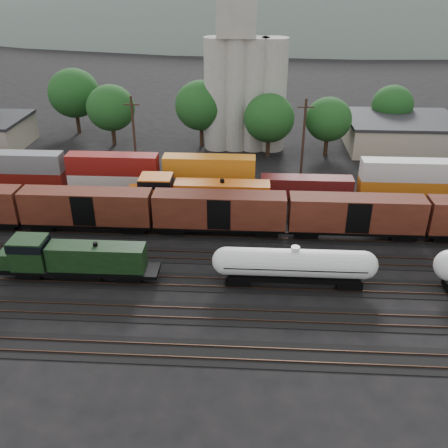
# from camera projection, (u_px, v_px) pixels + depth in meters

# --- Properties ---
(ground) EXTENTS (600.00, 600.00, 0.00)m
(ground) POSITION_uv_depth(u_px,v_px,m) (204.00, 257.00, 53.92)
(ground) COLOR black
(tracks) EXTENTS (180.00, 33.20, 0.20)m
(tracks) POSITION_uv_depth(u_px,v_px,m) (204.00, 256.00, 53.90)
(tracks) COLOR black
(tracks) RESTS_ON ground
(green_locomotive) EXTENTS (15.85, 2.80, 4.19)m
(green_locomotive) POSITION_uv_depth(u_px,v_px,m) (70.00, 258.00, 49.04)
(green_locomotive) COLOR black
(green_locomotive) RESTS_ON ground
(tank_car_a) EXTENTS (15.85, 2.84, 4.15)m
(tank_car_a) POSITION_uv_depth(u_px,v_px,m) (294.00, 264.00, 47.88)
(tank_car_a) COLOR silver
(tank_car_a) RESTS_ON ground
(orange_locomotive) EXTENTS (19.36, 3.23, 4.84)m
(orange_locomotive) POSITION_uv_depth(u_px,v_px,m) (196.00, 195.00, 61.59)
(orange_locomotive) COLOR black
(orange_locomotive) RESTS_ON ground
(boxcar_string) EXTENTS (122.80, 2.90, 4.20)m
(boxcar_string) POSITION_uv_depth(u_px,v_px,m) (153.00, 209.00, 57.22)
(boxcar_string) COLOR black
(boxcar_string) RESTS_ON ground
(container_wall) EXTENTS (163.47, 2.60, 5.80)m
(container_wall) POSITION_uv_depth(u_px,v_px,m) (90.00, 176.00, 66.73)
(container_wall) COLOR black
(container_wall) RESTS_ON ground
(grain_silo) EXTENTS (13.40, 5.00, 29.00)m
(grain_silo) POSITION_uv_depth(u_px,v_px,m) (244.00, 81.00, 80.36)
(grain_silo) COLOR #A4A196
(grain_silo) RESTS_ON ground
(industrial_sheds) EXTENTS (119.38, 17.26, 5.10)m
(industrial_sheds) POSITION_uv_depth(u_px,v_px,m) (263.00, 135.00, 83.57)
(industrial_sheds) COLOR #9E937F
(industrial_sheds) RESTS_ON ground
(tree_band) EXTENTS (163.98, 20.67, 13.22)m
(tree_band) POSITION_uv_depth(u_px,v_px,m) (236.00, 108.00, 82.74)
(tree_band) COLOR black
(tree_band) RESTS_ON ground
(utility_poles) EXTENTS (122.20, 0.36, 12.00)m
(utility_poles) POSITION_uv_depth(u_px,v_px,m) (218.00, 138.00, 70.49)
(utility_poles) COLOR black
(utility_poles) RESTS_ON ground
(distant_hills) EXTENTS (860.00, 286.00, 130.00)m
(distant_hills) POSITION_uv_depth(u_px,v_px,m) (287.00, 57.00, 292.15)
(distant_hills) COLOR #59665B
(distant_hills) RESTS_ON ground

